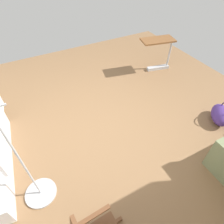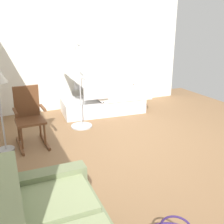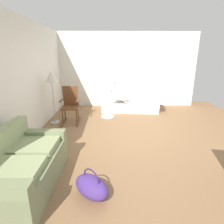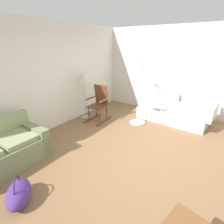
{
  "view_description": "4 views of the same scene",
  "coord_description": "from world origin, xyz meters",
  "views": [
    {
      "loc": [
        1.04,
        2.17,
        2.76
      ],
      "look_at": [
        0.11,
        0.41,
        0.8
      ],
      "focal_mm": 30.29,
      "sensor_mm": 36.0,
      "label": 1
    },
    {
      "loc": [
        -3.54,
        2.17,
        2.04
      ],
      "look_at": [
        -0.25,
        0.73,
        0.84
      ],
      "focal_mm": 41.92,
      "sensor_mm": 36.0,
      "label": 2
    },
    {
      "loc": [
        -4.14,
        0.62,
        1.88
      ],
      "look_at": [
        -0.2,
        0.58,
        0.66
      ],
      "focal_mm": 29.4,
      "sensor_mm": 36.0,
      "label": 3
    },
    {
      "loc": [
        -2.88,
        -1.3,
        2.14
      ],
      "look_at": [
        -0.07,
        0.59,
        0.84
      ],
      "focal_mm": 28.2,
      "sensor_mm": 36.0,
      "label": 4
    }
  ],
  "objects": [
    {
      "name": "hospital_bed",
      "position": [
        2.15,
        -0.1,
        0.32
      ],
      "size": [
        1.12,
        2.12,
        1.21
      ],
      "color": "silver",
      "rests_on": "ground"
    },
    {
      "name": "rocking_chair",
      "position": [
        1.0,
        1.77,
        0.5
      ],
      "size": [
        0.78,
        0.52,
        1.05
      ],
      "color": "brown",
      "rests_on": "ground"
    },
    {
      "name": "ground_plane",
      "position": [
        0.0,
        0.0,
        0.0
      ],
      "size": [
        7.0,
        7.0,
        0.0
      ],
      "primitive_type": "plane",
      "color": "olive"
    },
    {
      "name": "duffel_bag",
      "position": [
        -2.03,
        0.88,
        0.15
      ],
      "size": [
        0.61,
        0.63,
        0.43
      ],
      "color": "#472D7A",
      "rests_on": "ground"
    },
    {
      "name": "side_wall",
      "position": [
        2.85,
        0.0,
        1.35
      ],
      "size": [
        0.1,
        5.15,
        2.7
      ],
      "primitive_type": "cube",
      "color": "silver",
      "rests_on": "ground"
    },
    {
      "name": "floor_lamp",
      "position": [
        0.89,
        2.21,
        1.23
      ],
      "size": [
        0.34,
        0.34,
        1.48
      ],
      "color": "#B2B5BA",
      "rests_on": "ground"
    },
    {
      "name": "back_wall",
      "position": [
        0.0,
        2.52,
        1.35
      ],
      "size": [
        5.8,
        0.1,
        2.7
      ],
      "primitive_type": "cube",
      "color": "silver",
      "rests_on": "ground"
    },
    {
      "name": "iv_pole",
      "position": [
        1.43,
        0.69,
        0.25
      ],
      "size": [
        0.44,
        0.44,
        1.69
      ],
      "color": "#B2B5BA",
      "rests_on": "ground"
    }
  ]
}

